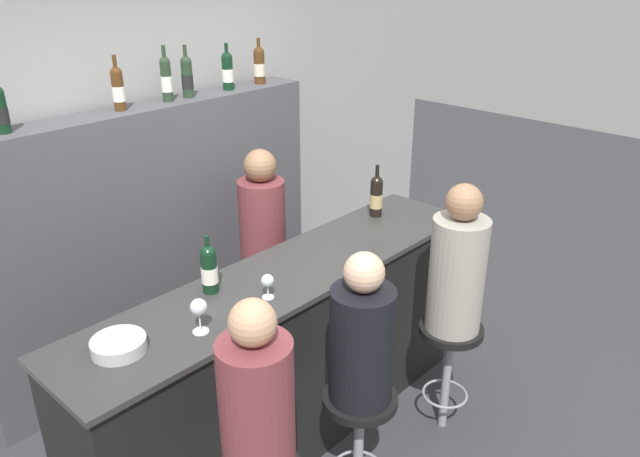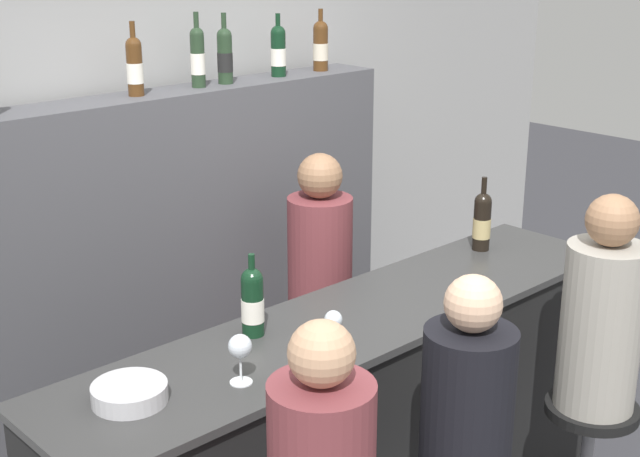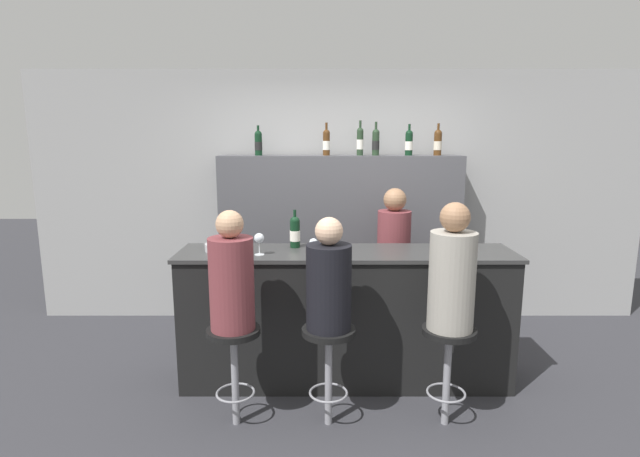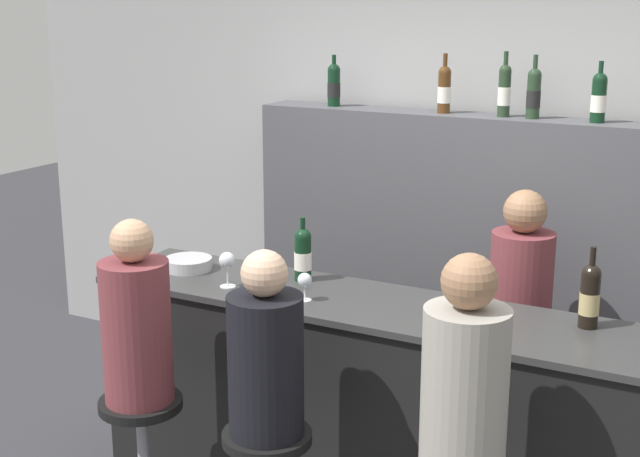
{
  "view_description": "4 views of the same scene",
  "coord_description": "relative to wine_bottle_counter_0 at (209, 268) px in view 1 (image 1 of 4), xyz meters",
  "views": [
    {
      "loc": [
        -2.0,
        -1.82,
        2.62
      ],
      "look_at": [
        0.17,
        0.2,
        1.29
      ],
      "focal_mm": 35.0,
      "sensor_mm": 36.0,
      "label": 1
    },
    {
      "loc": [
        -2.2,
        -1.86,
        2.42
      ],
      "look_at": [
        -0.15,
        0.33,
        1.43
      ],
      "focal_mm": 50.0,
      "sensor_mm": 36.0,
      "label": 2
    },
    {
      "loc": [
        -0.2,
        -3.48,
        1.97
      ],
      "look_at": [
        -0.2,
        0.19,
        1.27
      ],
      "focal_mm": 28.0,
      "sensor_mm": 36.0,
      "label": 3
    },
    {
      "loc": [
        1.55,
        -3.08,
        2.36
      ],
      "look_at": [
        -0.24,
        0.27,
        1.37
      ],
      "focal_mm": 50.0,
      "sensor_mm": 36.0,
      "label": 4
    }
  ],
  "objects": [
    {
      "name": "wine_bottle_backbar_5",
      "position": [
        1.36,
        1.11,
        0.68
      ],
      "size": [
        0.08,
        0.08,
        0.31
      ],
      "color": "#4C2D14",
      "rests_on": "back_bar_cabinet"
    },
    {
      "name": "wine_bottle_backbar_4",
      "position": [
        1.08,
        1.11,
        0.68
      ],
      "size": [
        0.08,
        0.08,
        0.31
      ],
      "color": "black",
      "rests_on": "back_bar_cabinet"
    },
    {
      "name": "wine_bottle_backbar_2",
      "position": [
        0.59,
        1.11,
        0.69
      ],
      "size": [
        0.07,
        0.07,
        0.34
      ],
      "color": "#233823",
      "rests_on": "back_bar_cabinet"
    },
    {
      "name": "wine_glass_0",
      "position": [
        -0.25,
        -0.25,
        -0.01
      ],
      "size": [
        0.08,
        0.08,
        0.17
      ],
      "color": "silver",
      "rests_on": "bar_counter"
    },
    {
      "name": "guest_seated_middle",
      "position": [
        0.26,
        -0.76,
        -0.18
      ],
      "size": [
        0.3,
        0.3,
        0.75
      ],
      "color": "black",
      "rests_on": "bar_stool_middle"
    },
    {
      "name": "wine_bottle_backbar_1",
      "position": [
        0.26,
        1.11,
        0.68
      ],
      "size": [
        0.07,
        0.07,
        0.32
      ],
      "color": "#4C2D14",
      "rests_on": "back_bar_cabinet"
    },
    {
      "name": "bar_stool_middle",
      "position": [
        0.26,
        -0.76,
        -0.66
      ],
      "size": [
        0.36,
        0.36,
        0.69
      ],
      "color": "gray",
      "rests_on": "ground_plane"
    },
    {
      "name": "bar_stool_right",
      "position": [
        1.06,
        -0.76,
        -0.66
      ],
      "size": [
        0.36,
        0.36,
        0.69
      ],
      "color": "gray",
      "rests_on": "ground_plane"
    },
    {
      "name": "guest_seated_right",
      "position": [
        1.06,
        -0.76,
        -0.13
      ],
      "size": [
        0.3,
        0.3,
        0.85
      ],
      "color": "gray",
      "rests_on": "bar_stool_right"
    },
    {
      "name": "guest_seated_left",
      "position": [
        -0.38,
        -0.76,
        -0.16
      ],
      "size": [
        0.29,
        0.29,
        0.79
      ],
      "color": "brown",
      "rests_on": "bar_stool_left"
    },
    {
      "name": "wine_bottle_backbar_0",
      "position": [
        -0.41,
        1.11,
        0.68
      ],
      "size": [
        0.08,
        0.08,
        0.29
      ],
      "color": "black",
      "rests_on": "back_bar_cabinet"
    },
    {
      "name": "wine_glass_1",
      "position": [
        0.15,
        -0.25,
        -0.04
      ],
      "size": [
        0.06,
        0.06,
        0.13
      ],
      "color": "silver",
      "rests_on": "bar_counter"
    },
    {
      "name": "bartender",
      "position": [
        0.88,
        0.59,
        -0.51
      ],
      "size": [
        0.3,
        0.3,
        1.48
      ],
      "color": "brown",
      "rests_on": "ground_plane"
    },
    {
      "name": "wine_bottle_counter_0",
      "position": [
        0.0,
        0.0,
        0.0
      ],
      "size": [
        0.08,
        0.08,
        0.3
      ],
      "color": "black",
      "rests_on": "bar_counter"
    },
    {
      "name": "metal_bowl",
      "position": [
        -0.58,
        -0.12,
        -0.1
      ],
      "size": [
        0.23,
        0.23,
        0.06
      ],
      "color": "#B7B7BC",
      "rests_on": "bar_counter"
    },
    {
      "name": "ground_plane",
      "position": [
        0.4,
        -0.4,
        -1.2
      ],
      "size": [
        16.0,
        16.0,
        0.0
      ],
      "primitive_type": "plane",
      "color": "#333338"
    },
    {
      "name": "wine_bottle_backbar_3",
      "position": [
        0.75,
        1.11,
        0.68
      ],
      "size": [
        0.07,
        0.07,
        0.33
      ],
      "color": "#233823",
      "rests_on": "back_bar_cabinet"
    },
    {
      "name": "bar_counter",
      "position": [
        0.4,
        -0.14,
        -0.66
      ],
      "size": [
        2.59,
        0.57,
        1.07
      ],
      "color": "black",
      "rests_on": "ground_plane"
    },
    {
      "name": "wine_bottle_counter_1",
      "position": [
        1.31,
        0.0,
        0.01
      ],
      "size": [
        0.08,
        0.08,
        0.34
      ],
      "color": "black",
      "rests_on": "bar_counter"
    },
    {
      "name": "wall_back",
      "position": [
        0.4,
        1.33,
        0.1
      ],
      "size": [
        6.4,
        0.05,
        2.6
      ],
      "color": "#9E9E9E",
      "rests_on": "ground_plane"
    },
    {
      "name": "back_bar_cabinet",
      "position": [
        0.4,
        1.11,
        -0.32
      ],
      "size": [
        2.43,
        0.28,
        1.75
      ],
      "color": "#4C4C51",
      "rests_on": "ground_plane"
    }
  ]
}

